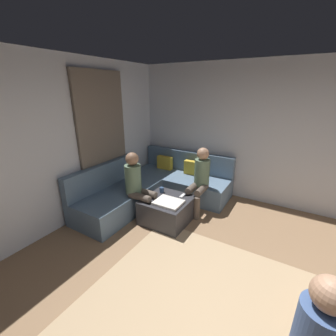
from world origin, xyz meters
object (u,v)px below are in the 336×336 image
object	(u,v)px
ottoman	(167,210)
game_remote	(182,196)
sectional_couch	(155,187)
person_on_couch_side	(138,184)
coffee_mug	(162,190)
person_on_couch_back	(200,178)

from	to	relation	value
ottoman	game_remote	xyz separation A→B (m)	(0.18, 0.22, 0.22)
sectional_couch	ottoman	bearing A→B (deg)	-42.54
sectional_couch	game_remote	size ratio (longest dim) A/B	17.00
ottoman	person_on_couch_side	distance (m)	0.68
game_remote	ottoman	bearing A→B (deg)	-129.29
coffee_mug	person_on_couch_side	distance (m)	0.48
person_on_couch_side	ottoman	bearing A→B (deg)	109.90
ottoman	person_on_couch_back	xyz separation A→B (m)	(0.32, 0.63, 0.45)
sectional_couch	game_remote	distance (m)	0.89
ottoman	person_on_couch_back	bearing A→B (deg)	63.03
person_on_couch_back	game_remote	bearing A→B (deg)	71.11
person_on_couch_back	person_on_couch_side	bearing A→B (deg)	45.16
person_on_couch_side	sectional_couch	bearing A→B (deg)	-168.79
ottoman	game_remote	distance (m)	0.36
ottoman	person_on_couch_side	size ratio (longest dim) A/B	0.63
ottoman	coffee_mug	distance (m)	0.38
sectional_couch	person_on_couch_back	world-z (taller)	person_on_couch_back
sectional_couch	person_on_couch_side	size ratio (longest dim) A/B	2.12
coffee_mug	person_on_couch_side	xyz separation A→B (m)	(-0.26, -0.35, 0.19)
ottoman	coffee_mug	xyz separation A→B (m)	(-0.22, 0.18, 0.26)
game_remote	coffee_mug	bearing A→B (deg)	-174.29
coffee_mug	person_on_couch_back	world-z (taller)	person_on_couch_back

